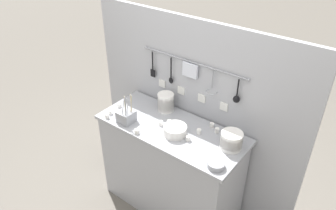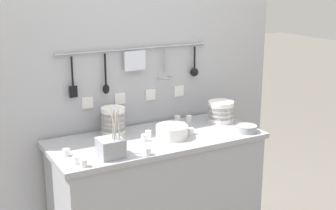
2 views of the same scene
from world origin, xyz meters
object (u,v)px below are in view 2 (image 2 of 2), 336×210
object	(u,v)px
bowl_stack_tall_left	(113,121)
cup_back_left	(66,152)
plate_stack	(172,132)
cup_front_right	(148,134)
cup_front_left	(189,119)
cup_mid_row	(183,125)
bowl_stack_back_corner	(221,112)
cup_back_right	(191,131)
cup_centre	(144,138)
cup_by_caddy	(147,151)
cup_beside_plates	(76,160)
steel_mixing_bowl	(247,129)
cutlery_caddy	(111,147)
cup_edge_near	(177,119)
cup_edge_far	(84,163)

from	to	relation	value
bowl_stack_tall_left	cup_back_left	world-z (taller)	bowl_stack_tall_left
cup_back_left	plate_stack	bearing A→B (deg)	-1.02
bowl_stack_tall_left	cup_front_right	size ratio (longest dim) A/B	4.19
cup_front_left	cup_mid_row	world-z (taller)	same
bowl_stack_back_corner	cup_back_right	xyz separation A→B (m)	(-0.31, -0.13, -0.05)
bowl_stack_back_corner	cup_front_left	xyz separation A→B (m)	(-0.18, 0.10, -0.05)
cup_centre	cup_back_right	xyz separation A→B (m)	(0.30, -0.03, 0.00)
bowl_stack_tall_left	cup_mid_row	world-z (taller)	bowl_stack_tall_left
cup_front_left	cup_by_caddy	bearing A→B (deg)	-141.13
cup_centre	cup_beside_plates	distance (m)	0.48
steel_mixing_bowl	cutlery_caddy	world-z (taller)	cutlery_caddy
steel_mixing_bowl	cup_centre	distance (m)	0.65
bowl_stack_back_corner	cup_front_right	distance (m)	0.56
bowl_stack_tall_left	cup_back_left	size ratio (longest dim) A/B	4.19
cup_front_left	cup_beside_plates	xyz separation A→B (m)	(-0.89, -0.34, 0.00)
cup_beside_plates	bowl_stack_tall_left	bearing A→B (deg)	44.98
cup_front_left	bowl_stack_back_corner	bearing A→B (deg)	-29.79
cup_front_right	cup_front_left	world-z (taller)	same
cup_by_caddy	cup_edge_near	bearing A→B (deg)	45.39
bowl_stack_tall_left	steel_mixing_bowl	size ratio (longest dim) A/B	1.32
cup_front_left	cup_mid_row	bearing A→B (deg)	-136.87
cup_front_right	cup_by_caddy	xyz separation A→B (m)	(-0.13, -0.26, 0.00)
cup_edge_far	cup_back_right	bearing A→B (deg)	13.18
bowl_stack_tall_left	cup_edge_near	xyz separation A→B (m)	(0.46, 0.03, -0.06)
cup_front_left	cup_edge_far	xyz separation A→B (m)	(-0.86, -0.40, 0.00)
bowl_stack_back_corner	cup_edge_near	size ratio (longest dim) A/B	4.25
cup_centre	cup_edge_far	size ratio (longest dim) A/B	1.00
plate_stack	cup_by_caddy	distance (m)	0.31
cup_front_right	cup_centre	size ratio (longest dim) A/B	1.00
cup_front_left	cup_centre	distance (m)	0.47
steel_mixing_bowl	cutlery_caddy	xyz separation A→B (m)	(-0.89, 0.02, 0.03)
cup_by_caddy	cup_front_right	bearing A→B (deg)	62.88
bowl_stack_tall_left	cup_front_left	distance (m)	0.54
steel_mixing_bowl	cutlery_caddy	distance (m)	0.89
plate_stack	cup_front_right	world-z (taller)	plate_stack
cup_edge_far	cup_beside_plates	bearing A→B (deg)	109.80
bowl_stack_back_corner	cup_front_left	world-z (taller)	bowl_stack_back_corner
plate_stack	cup_front_left	xyz separation A→B (m)	(0.26, 0.23, -0.02)
bowl_stack_tall_left	steel_mixing_bowl	world-z (taller)	bowl_stack_tall_left
cup_centre	cup_edge_near	size ratio (longest dim) A/B	1.00
cup_edge_far	cup_back_right	xyz separation A→B (m)	(0.74, 0.17, 0.00)
bowl_stack_tall_left	bowl_stack_back_corner	bearing A→B (deg)	-8.78
bowl_stack_back_corner	cup_beside_plates	distance (m)	1.09
bowl_stack_back_corner	bowl_stack_tall_left	bearing A→B (deg)	171.22
plate_stack	cup_mid_row	bearing A→B (deg)	40.17
cup_back_left	cup_edge_near	bearing A→B (deg)	16.88
cup_mid_row	cup_back_left	xyz separation A→B (m)	(-0.79, -0.11, 0.00)
plate_stack	cup_edge_far	distance (m)	0.63
cutlery_caddy	cup_back_right	xyz separation A→B (m)	(0.56, 0.11, -0.03)
cup_edge_near	bowl_stack_tall_left	bearing A→B (deg)	-176.52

